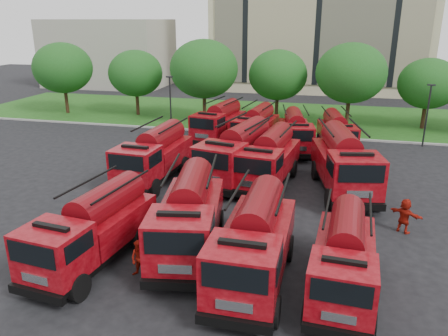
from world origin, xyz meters
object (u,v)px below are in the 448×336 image
object	(u,v)px
firefighter_2	(318,262)
fire_truck_9	(256,126)
fire_truck_4	(154,155)
fire_truck_10	(295,132)
fire_truck_2	(254,242)
firefighter_4	(219,197)
firefighter_5	(402,232)
fire_truck_3	(344,258)
fire_truck_8	(219,122)
firefighter_1	(141,276)
firefighter_3	(355,297)
fire_truck_7	(344,162)
fire_truck_1	(189,216)
fire_truck_11	(336,133)
fire_truck_6	(269,158)
fire_truck_5	(238,153)
fire_truck_0	(93,228)

from	to	relation	value
firefighter_2	fire_truck_9	bearing A→B (deg)	32.36
fire_truck_4	fire_truck_10	bearing A→B (deg)	50.41
fire_truck_2	firefighter_2	size ratio (longest dim) A/B	4.93
firefighter_4	fire_truck_4	bearing A→B (deg)	34.97
fire_truck_2	firefighter_5	xyz separation A→B (m)	(6.44, 5.81, -1.68)
firefighter_2	firefighter_4	size ratio (longest dim) A/B	0.94
fire_truck_3	fire_truck_4	world-z (taller)	fire_truck_4
fire_truck_2	fire_truck_8	xyz separation A→B (m)	(-6.66, 20.49, -0.07)
fire_truck_2	firefighter_4	distance (m)	8.86
firefighter_1	firefighter_3	distance (m)	8.48
fire_truck_3	fire_truck_10	size ratio (longest dim) A/B	0.94
fire_truck_4	fire_truck_7	xyz separation A→B (m)	(11.80, 0.91, 0.13)
firefighter_4	fire_truck_2	bearing A→B (deg)	169.96
fire_truck_3	fire_truck_7	xyz separation A→B (m)	(0.13, 10.80, 0.35)
fire_truck_1	fire_truck_2	xyz separation A→B (m)	(3.23, -1.60, -0.03)
fire_truck_4	firefighter_4	size ratio (longest dim) A/B	4.74
fire_truck_11	fire_truck_10	bearing A→B (deg)	-176.48
fire_truck_6	firefighter_3	xyz separation A→B (m)	(4.95, -11.14, -1.70)
fire_truck_8	firefighter_1	world-z (taller)	fire_truck_8
fire_truck_3	fire_truck_5	size ratio (longest dim) A/B	0.79
fire_truck_10	firefighter_3	distance (m)	19.48
fire_truck_1	fire_truck_2	world-z (taller)	fire_truck_1
fire_truck_11	firefighter_4	world-z (taller)	fire_truck_11
fire_truck_6	firefighter_1	xyz separation A→B (m)	(-3.51, -11.80, -1.70)
fire_truck_3	firefighter_2	bearing A→B (deg)	118.61
fire_truck_9	fire_truck_10	size ratio (longest dim) A/B	1.02
firefighter_5	fire_truck_8	bearing A→B (deg)	-14.84
fire_truck_6	firefighter_2	bearing A→B (deg)	-61.86
fire_truck_6	fire_truck_0	bearing A→B (deg)	-110.85
fire_truck_5	fire_truck_6	bearing A→B (deg)	4.18
fire_truck_2	fire_truck_6	world-z (taller)	fire_truck_6
fire_truck_2	firefighter_3	world-z (taller)	fire_truck_2
fire_truck_7	firefighter_4	size ratio (longest dim) A/B	5.24
fire_truck_1	firefighter_4	bearing A→B (deg)	82.21
fire_truck_7	firefighter_5	distance (m)	6.01
fire_truck_2	fire_truck_5	size ratio (longest dim) A/B	0.89
fire_truck_3	fire_truck_10	world-z (taller)	fire_truck_10
fire_truck_2	fire_truck_4	bearing A→B (deg)	130.20
firefighter_2	fire_truck_7	bearing A→B (deg)	7.29
firefighter_5	fire_truck_11	bearing A→B (deg)	-43.04
fire_truck_1	fire_truck_10	bearing A→B (deg)	69.34
fire_truck_5	firefighter_2	world-z (taller)	fire_truck_5
fire_truck_7	fire_truck_10	bearing A→B (deg)	102.75
fire_truck_0	fire_truck_9	world-z (taller)	fire_truck_0
fire_truck_3	fire_truck_4	distance (m)	15.30
fire_truck_3	fire_truck_5	xyz separation A→B (m)	(-6.47, 11.20, 0.33)
fire_truck_11	firefighter_1	bearing A→B (deg)	-120.37
fire_truck_8	firefighter_3	world-z (taller)	fire_truck_8
fire_truck_11	firefighter_1	distance (m)	21.85
fire_truck_0	firefighter_3	distance (m)	10.93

